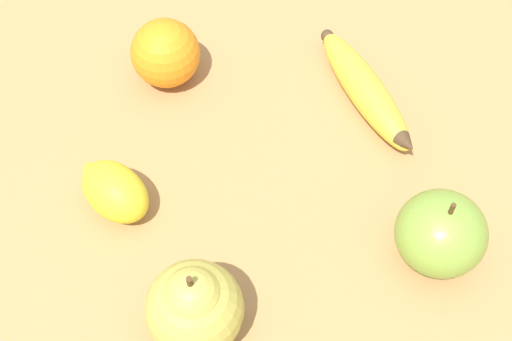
% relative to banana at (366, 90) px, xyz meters
% --- Properties ---
extents(ground_plane, '(3.00, 3.00, 0.00)m').
position_rel_banana_xyz_m(ground_plane, '(-0.07, -0.06, -0.02)').
color(ground_plane, '#A87A47').
extents(banana, '(0.09, 0.18, 0.04)m').
position_rel_banana_xyz_m(banana, '(0.00, 0.00, 0.00)').
color(banana, gold).
rests_on(banana, ground_plane).
extents(orange, '(0.07, 0.07, 0.07)m').
position_rel_banana_xyz_m(orange, '(-0.21, 0.06, 0.02)').
color(orange, orange).
rests_on(orange, ground_plane).
extents(pear, '(0.08, 0.08, 0.10)m').
position_rel_banana_xyz_m(pear, '(-0.19, -0.24, 0.03)').
color(pear, '#B7AD47').
rests_on(pear, ground_plane).
extents(apple, '(0.08, 0.08, 0.09)m').
position_rel_banana_xyz_m(apple, '(0.03, -0.19, 0.02)').
color(apple, olive).
rests_on(apple, ground_plane).
extents(lemon, '(0.09, 0.09, 0.05)m').
position_rel_banana_xyz_m(lemon, '(-0.26, -0.10, 0.01)').
color(lemon, yellow).
rests_on(lemon, ground_plane).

